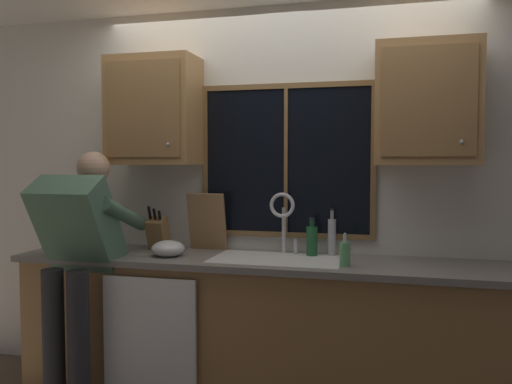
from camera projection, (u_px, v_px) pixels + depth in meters
The scene contains 21 objects.
back_wall at pixel (286, 198), 3.61m from camera, with size 5.65×0.12×2.55m, color silver.
window_glass at pixel (286, 161), 3.53m from camera, with size 1.10×0.02×0.95m, color black.
window_frame_top at pixel (286, 86), 3.49m from camera, with size 1.17×0.02×0.04m, color brown.
window_frame_bottom at pixel (286, 235), 3.55m from camera, with size 1.17×0.02×0.04m, color brown.
window_frame_left at pixel (205, 161), 3.66m from camera, with size 0.04×0.02×0.95m, color brown.
window_frame_right at pixel (374, 161), 3.38m from camera, with size 0.04×0.02×0.95m, color brown.
window_mullion_center at pixel (286, 161), 3.52m from camera, with size 0.02×0.02×0.95m, color brown.
lower_cabinet_run at pixel (274, 334), 3.32m from camera, with size 3.25×0.58×0.88m, color olive.
countertop at pixel (274, 262), 3.28m from camera, with size 3.31×0.62×0.04m, color slate.
dishwasher_front at pixel (149, 339), 3.19m from camera, with size 0.60×0.02×0.74m, color white.
upper_cabinet_left at pixel (154, 111), 3.58m from camera, with size 0.59×0.36×0.72m.
upper_cabinet_right at pixel (427, 104), 3.13m from camera, with size 0.59×0.36×0.72m.
sink at pixel (277, 275), 3.29m from camera, with size 0.80×0.46×0.21m.
faucet at pixel (284, 215), 3.44m from camera, with size 0.18×0.09×0.40m.
person_standing at pixel (77, 251), 3.26m from camera, with size 0.53×0.68×1.59m.
knife_block at pixel (158, 234), 3.63m from camera, with size 0.12×0.18×0.32m.
cutting_board at pixel (207, 222), 3.61m from camera, with size 0.26×0.02×0.39m, color #997047.
mixing_bowl at pixel (168, 249), 3.38m from camera, with size 0.21×0.21×0.11m, color silver.
soap_dispenser at pixel (345, 254), 3.04m from camera, with size 0.06×0.07×0.19m.
bottle_green_glass at pixel (332, 236), 3.39m from camera, with size 0.05×0.05×0.30m.
bottle_tall_clear at pixel (312, 240), 3.39m from camera, with size 0.07×0.07×0.24m.
Camera 1 is at (0.72, -3.48, 1.52)m, focal length 37.33 mm.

